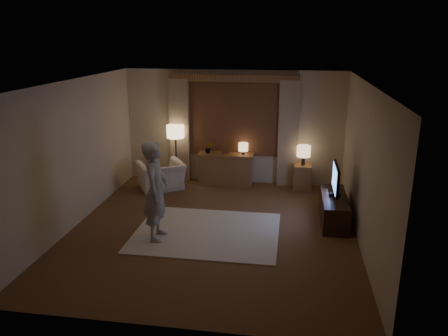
% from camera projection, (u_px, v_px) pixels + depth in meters
% --- Properties ---
extents(room, '(5.04, 5.54, 2.64)m').
position_uv_depth(room, '(217.00, 151.00, 7.87)').
color(room, brown).
rests_on(room, ground).
extents(rug, '(2.50, 2.00, 0.02)m').
position_uv_depth(rug, '(207.00, 232.00, 7.68)').
color(rug, beige).
rests_on(rug, floor).
extents(sideboard, '(1.20, 0.40, 0.70)m').
position_uv_depth(sideboard, '(226.00, 170.00, 10.07)').
color(sideboard, brown).
rests_on(sideboard, floor).
extents(picture_frame, '(0.16, 0.02, 0.20)m').
position_uv_depth(picture_frame, '(226.00, 151.00, 9.94)').
color(picture_frame, brown).
rests_on(picture_frame, sideboard).
extents(plant, '(0.17, 0.13, 0.30)m').
position_uv_depth(plant, '(209.00, 148.00, 9.98)').
color(plant, '#999999').
rests_on(plant, sideboard).
extents(table_lamp_sideboard, '(0.22, 0.22, 0.30)m').
position_uv_depth(table_lamp_sideboard, '(243.00, 148.00, 9.85)').
color(table_lamp_sideboard, black).
rests_on(table_lamp_sideboard, sideboard).
extents(floor_lamp, '(0.40, 0.40, 1.37)m').
position_uv_depth(floor_lamp, '(175.00, 135.00, 9.99)').
color(floor_lamp, black).
rests_on(floor_lamp, floor).
extents(armchair, '(1.25, 1.21, 0.62)m').
position_uv_depth(armchair, '(161.00, 176.00, 9.78)').
color(armchair, beige).
rests_on(armchair, floor).
extents(side_table, '(0.40, 0.40, 0.56)m').
position_uv_depth(side_table, '(302.00, 177.00, 9.79)').
color(side_table, brown).
rests_on(side_table, floor).
extents(table_lamp_side, '(0.30, 0.30, 0.44)m').
position_uv_depth(table_lamp_side, '(304.00, 152.00, 9.61)').
color(table_lamp_side, black).
rests_on(table_lamp_side, side_table).
extents(tv_stand, '(0.45, 1.40, 0.50)m').
position_uv_depth(tv_stand, '(333.00, 209.00, 8.08)').
color(tv_stand, black).
rests_on(tv_stand, floor).
extents(tv, '(0.20, 0.82, 0.59)m').
position_uv_depth(tv, '(336.00, 179.00, 7.91)').
color(tv, black).
rests_on(tv, tv_stand).
extents(person, '(0.43, 0.63, 1.69)m').
position_uv_depth(person, '(156.00, 191.00, 7.21)').
color(person, '#AFABA1').
rests_on(person, rug).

